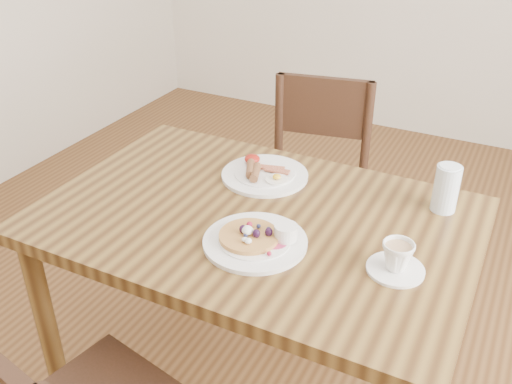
% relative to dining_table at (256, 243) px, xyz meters
% --- Properties ---
extents(dining_table, '(1.20, 0.80, 0.75)m').
position_rel_dining_table_xyz_m(dining_table, '(0.00, 0.00, 0.00)').
color(dining_table, brown).
rests_on(dining_table, ground).
extents(chair_far, '(0.49, 0.49, 0.88)m').
position_rel_dining_table_xyz_m(chair_far, '(-0.09, 0.69, -0.16)').
color(chair_far, '#341C13').
rests_on(chair_far, ground).
extents(pancake_plate, '(0.27, 0.27, 0.06)m').
position_rel_dining_table_xyz_m(pancake_plate, '(0.07, -0.13, 0.11)').
color(pancake_plate, white).
rests_on(pancake_plate, dining_table).
extents(breakfast_plate, '(0.27, 0.27, 0.04)m').
position_rel_dining_table_xyz_m(breakfast_plate, '(-0.08, 0.20, 0.11)').
color(breakfast_plate, white).
rests_on(breakfast_plate, dining_table).
extents(teacup_saucer, '(0.14, 0.14, 0.08)m').
position_rel_dining_table_xyz_m(teacup_saucer, '(0.42, -0.08, 0.13)').
color(teacup_saucer, white).
rests_on(teacup_saucer, dining_table).
extents(water_glass, '(0.07, 0.07, 0.14)m').
position_rel_dining_table_xyz_m(water_glass, '(0.46, 0.26, 0.17)').
color(water_glass, silver).
rests_on(water_glass, dining_table).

